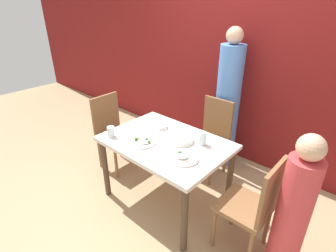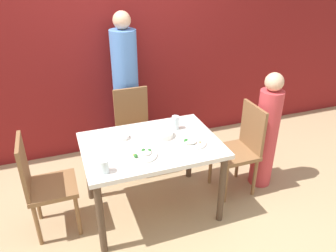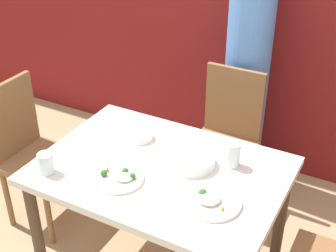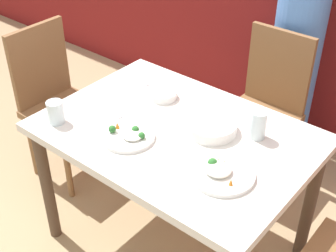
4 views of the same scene
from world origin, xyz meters
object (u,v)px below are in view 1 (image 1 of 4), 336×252
Objects in this scene: chair_adult_spot at (211,135)px; glass_water_tall at (202,138)px; person_adult at (227,105)px; plate_rice_adult at (183,157)px; person_child at (292,215)px; chair_child_spot at (253,205)px; bowl_curry at (181,139)px.

glass_water_tall is (0.26, -0.58, 0.29)m from chair_adult_spot.
person_adult is 6.55× the size of plate_rice_adult.
person_child is 0.96m from glass_water_tall.
glass_water_tall is at bearing 94.34° from plate_rice_adult.
chair_child_spot is at bearing 12.38° from plate_rice_adult.
glass_water_tall reaches higher than bowl_curry.
chair_child_spot is at bearing -40.19° from chair_adult_spot.
person_child is 4.76× the size of plate_rice_adult.
chair_adult_spot is at bearing 107.63° from plate_rice_adult.
person_adult is 1.24m from plate_rice_adult.
glass_water_tall is (-0.64, 0.18, 0.29)m from chair_child_spot.
chair_adult_spot is at bearing 114.13° from glass_water_tall.
glass_water_tall is at bearing -105.57° from chair_child_spot.
plate_rice_adult is at bearing -72.37° from chair_adult_spot.
person_child is (0.29, -0.00, 0.08)m from chair_child_spot.
bowl_curry is at bearing 175.54° from person_child.
chair_adult_spot and chair_child_spot have the same top height.
bowl_curry is 1.75× the size of glass_water_tall.
chair_adult_spot is 3.58× the size of plate_rice_adult.
chair_child_spot is 7.17× the size of glass_water_tall.
glass_water_tall is at bearing -73.78° from person_adult.
chair_child_spot is (0.90, -0.76, 0.00)m from chair_adult_spot.
glass_water_tall is at bearing 27.38° from bowl_curry.
bowl_curry is at bearing -83.00° from chair_adult_spot.
person_adult reaches higher than plate_rice_adult.
person_adult reaches higher than bowl_curry.
chair_child_spot is 0.73m from glass_water_tall.
bowl_curry is 0.30m from plate_rice_adult.
chair_child_spot is 4.09× the size of bowl_curry.
plate_rice_adult is at bearing -47.62° from bowl_curry.
chair_adult_spot is 4.09× the size of bowl_curry.
person_child is at bearing -42.19° from person_adult.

